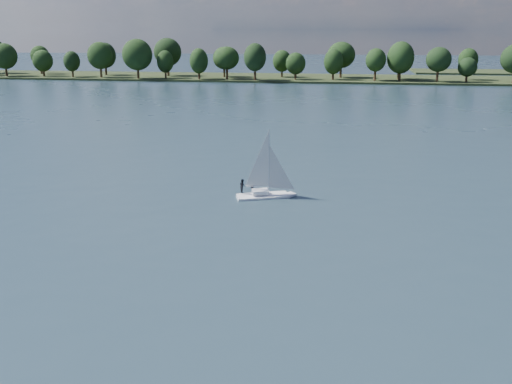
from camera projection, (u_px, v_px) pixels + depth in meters
The scene contains 4 objects.
ground at pixel (256, 122), 123.53m from camera, with size 700.00×700.00×0.00m, color #233342.
far_shore at pixel (298, 79), 229.96m from camera, with size 660.00×40.00×1.50m, color black.
sailboat at pixel (263, 178), 67.08m from camera, with size 6.76×4.07×8.61m.
treeline at pixel (282, 59), 225.15m from camera, with size 562.35×74.25×17.97m.
Camera 1 is at (18.80, -21.53, 19.24)m, focal length 40.00 mm.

